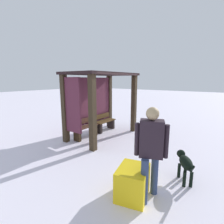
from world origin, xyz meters
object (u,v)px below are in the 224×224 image
at_px(person_walking, 151,147).
at_px(grit_bin, 133,182).
at_px(bench_center_inside, 105,123).
at_px(bench_left_inside, 85,129).
at_px(dog, 185,163).
at_px(bus_shelter, 96,93).

height_order(person_walking, grit_bin, person_walking).
xyz_separation_m(bench_center_inside, grit_bin, (-3.12, -3.21, -0.04)).
height_order(bench_left_inside, dog, bench_left_inside).
height_order(bench_center_inside, grit_bin, bench_center_inside).
relative_size(bus_shelter, dog, 3.92).
height_order(bench_center_inside, person_walking, person_walking).
bearing_deg(person_walking, bench_left_inside, 63.07).
bearing_deg(dog, bench_left_inside, 78.91).
relative_size(bus_shelter, bench_center_inside, 2.69).
relative_size(bench_center_inside, dog, 1.46).
xyz_separation_m(bench_center_inside, person_walking, (-2.98, -3.49, 0.73)).
height_order(bench_center_inside, dog, bench_center_inside).
bearing_deg(grit_bin, bench_left_inside, 59.15).
relative_size(bus_shelter, grit_bin, 4.26).
distance_m(bench_left_inside, dog, 3.97).
height_order(bus_shelter, bench_center_inside, bus_shelter).
height_order(bus_shelter, bench_left_inside, bus_shelter).
bearing_deg(bench_left_inside, dog, -101.09).
bearing_deg(bench_left_inside, bus_shelter, -20.07).
distance_m(bus_shelter, bench_center_inside, 1.58).
height_order(bench_left_inside, grit_bin, bench_left_inside).
distance_m(bench_center_inside, dog, 4.37).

